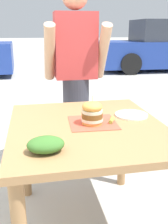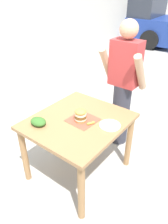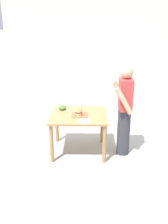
{
  "view_description": "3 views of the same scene",
  "coord_description": "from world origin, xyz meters",
  "px_view_note": "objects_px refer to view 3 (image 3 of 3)",
  "views": [
    {
      "loc": [
        -0.31,
        -1.47,
        1.32
      ],
      "look_at": [
        0.0,
        0.1,
        0.81
      ],
      "focal_mm": 42.0,
      "sensor_mm": 36.0,
      "label": 1
    },
    {
      "loc": [
        1.26,
        -1.52,
        2.05
      ],
      "look_at": [
        0.0,
        0.1,
        0.81
      ],
      "focal_mm": 35.0,
      "sensor_mm": 36.0,
      "label": 2
    },
    {
      "loc": [
        4.53,
        0.17,
        2.52
      ],
      "look_at": [
        0.0,
        0.1,
        0.81
      ],
      "focal_mm": 42.0,
      "sensor_mm": 36.0,
      "label": 3
    }
  ],
  "objects_px": {
    "sandwich": "(79,111)",
    "patio_table": "(79,120)",
    "side_salad": "(62,108)",
    "diner_across_table": "(125,110)",
    "pickle_spear": "(79,117)",
    "side_plate_with_forks": "(84,121)"
  },
  "relations": [
    {
      "from": "sandwich",
      "to": "side_plate_with_forks",
      "type": "xyz_separation_m",
      "value": [
        0.3,
        0.11,
        -0.07
      ]
    },
    {
      "from": "sandwich",
      "to": "side_plate_with_forks",
      "type": "distance_m",
      "value": 0.32
    },
    {
      "from": "pickle_spear",
      "to": "side_plate_with_forks",
      "type": "relative_size",
      "value": 0.38
    },
    {
      "from": "patio_table",
      "to": "pickle_spear",
      "type": "xyz_separation_m",
      "value": [
        0.16,
        0.01,
        0.14
      ]
    },
    {
      "from": "diner_across_table",
      "to": "sandwich",
      "type": "bearing_deg",
      "value": -92.58
    },
    {
      "from": "patio_table",
      "to": "sandwich",
      "type": "xyz_separation_m",
      "value": [
        0.03,
        0.0,
        0.19
      ]
    },
    {
      "from": "sandwich",
      "to": "side_plate_with_forks",
      "type": "height_order",
      "value": "sandwich"
    },
    {
      "from": "patio_table",
      "to": "diner_across_table",
      "type": "xyz_separation_m",
      "value": [
        0.07,
        0.84,
        0.24
      ]
    },
    {
      "from": "patio_table",
      "to": "pickle_spear",
      "type": "distance_m",
      "value": 0.21
    },
    {
      "from": "sandwich",
      "to": "patio_table",
      "type": "bearing_deg",
      "value": -175.84
    },
    {
      "from": "pickle_spear",
      "to": "diner_across_table",
      "type": "distance_m",
      "value": 0.84
    },
    {
      "from": "pickle_spear",
      "to": "side_salad",
      "type": "distance_m",
      "value": 0.54
    },
    {
      "from": "pickle_spear",
      "to": "side_salad",
      "type": "bearing_deg",
      "value": -141.94
    },
    {
      "from": "pickle_spear",
      "to": "side_salad",
      "type": "xyz_separation_m",
      "value": [
        -0.43,
        -0.33,
        0.02
      ]
    },
    {
      "from": "side_salad",
      "to": "sandwich",
      "type": "bearing_deg",
      "value": 47.54
    },
    {
      "from": "diner_across_table",
      "to": "side_salad",
      "type": "bearing_deg",
      "value": -106.2
    },
    {
      "from": "diner_across_table",
      "to": "patio_table",
      "type": "bearing_deg",
      "value": -94.72
    },
    {
      "from": "sandwich",
      "to": "diner_across_table",
      "type": "distance_m",
      "value": 0.84
    },
    {
      "from": "sandwich",
      "to": "side_salad",
      "type": "relative_size",
      "value": 0.99
    },
    {
      "from": "sandwich",
      "to": "pickle_spear",
      "type": "xyz_separation_m",
      "value": [
        0.13,
        0.01,
        -0.06
      ]
    },
    {
      "from": "sandwich",
      "to": "side_salad",
      "type": "xyz_separation_m",
      "value": [
        -0.3,
        -0.33,
        -0.04
      ]
    },
    {
      "from": "side_salad",
      "to": "diner_across_table",
      "type": "bearing_deg",
      "value": 73.8
    }
  ]
}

